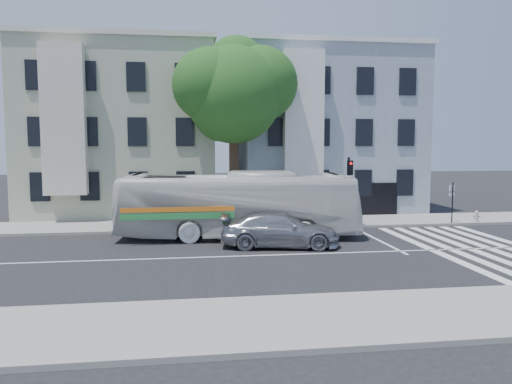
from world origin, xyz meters
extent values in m
plane|color=black|center=(0.00, 0.00, 0.00)|extent=(120.00, 120.00, 0.00)
cube|color=gray|center=(0.00, 8.00, 0.07)|extent=(80.00, 4.00, 0.15)
cube|color=gray|center=(0.00, -8.00, 0.07)|extent=(80.00, 4.00, 0.15)
cube|color=#A5A98E|center=(-7.00, 15.00, 5.50)|extent=(12.00, 10.00, 11.00)
cube|color=gray|center=(7.00, 15.00, 5.50)|extent=(12.00, 10.00, 11.00)
cylinder|color=#2D2116|center=(0.00, 8.50, 2.60)|extent=(0.56, 0.56, 5.20)
sphere|color=#17481A|center=(0.00, 8.50, 7.50)|extent=(5.60, 5.60, 5.60)
sphere|color=#17481A|center=(1.60, 8.90, 8.20)|extent=(4.40, 4.40, 4.40)
sphere|color=#17481A|center=(-1.40, 8.20, 8.00)|extent=(4.20, 4.20, 4.20)
sphere|color=#17481A|center=(0.30, 9.70, 9.20)|extent=(3.80, 3.80, 3.80)
sphere|color=#17481A|center=(-0.60, 9.10, 6.50)|extent=(3.40, 3.40, 3.40)
imported|color=silver|center=(-0.24, 4.07, 1.66)|extent=(3.87, 12.16, 3.33)
imported|color=#A3A4A9|center=(1.43, 1.65, 0.78)|extent=(3.02, 5.65, 1.56)
cylinder|color=black|center=(6.11, 6.05, 1.98)|extent=(0.13, 0.13, 3.96)
cube|color=black|center=(6.11, 5.80, 3.39)|extent=(0.31, 0.27, 0.80)
sphere|color=red|center=(6.11, 5.67, 3.63)|extent=(0.15, 0.15, 0.15)
cylinder|color=white|center=(6.11, 5.90, 2.45)|extent=(0.41, 0.14, 0.41)
cylinder|color=#B6B5B1|center=(14.00, 6.30, 0.42)|extent=(0.21, 0.21, 0.54)
sphere|color=#B6B5B1|center=(14.00, 6.30, 0.71)|extent=(0.20, 0.20, 0.20)
cylinder|color=#B6B5B1|center=(14.00, 6.30, 0.49)|extent=(0.37, 0.18, 0.13)
cylinder|color=black|center=(12.38, 6.16, 1.32)|extent=(0.07, 0.07, 2.34)
cube|color=white|center=(12.38, 6.26, 2.17)|extent=(0.41, 0.18, 0.33)
cube|color=white|center=(12.38, 6.26, 1.79)|extent=(0.41, 0.18, 0.17)
camera|label=1|loc=(-2.80, -20.42, 4.70)|focal=35.00mm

